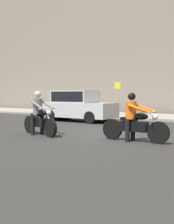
{
  "coord_description": "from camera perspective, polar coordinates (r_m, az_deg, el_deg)",
  "views": [
    {
      "loc": [
        5.19,
        -9.37,
        1.48
      ],
      "look_at": [
        -0.47,
        -0.9,
        0.85
      ],
      "focal_mm": 45.26,
      "sensor_mm": 36.0,
      "label": 1
    }
  ],
  "objects": [
    {
      "name": "ground_plane",
      "position": [
        10.81,
        4.73,
        -4.36
      ],
      "size": [
        80.0,
        80.0,
        0.0
      ],
      "primitive_type": "plane",
      "color": "#292929"
    },
    {
      "name": "sidewalk_slab",
      "position": [
        18.19,
        17.05,
        -1.09
      ],
      "size": [
        40.0,
        4.4,
        0.14
      ],
      "primitive_type": "cube",
      "color": "gray",
      "rests_on": "ground_plane"
    },
    {
      "name": "motorcycle_with_rider_orange_stripe",
      "position": [
        9.03,
        9.49,
        -1.92
      ],
      "size": [
        2.25,
        0.7,
        1.55
      ],
      "color": "black",
      "rests_on": "ground_plane"
    },
    {
      "name": "motorcycle_with_rider_gray",
      "position": [
        10.51,
        -9.63,
        -1.02
      ],
      "size": [
        2.11,
        0.88,
        1.62
      ],
      "color": "black",
      "rests_on": "ground_plane"
    },
    {
      "name": "parked_sedan_silver",
      "position": [
        15.79,
        -1.99,
        1.33
      ],
      "size": [
        4.21,
        1.82,
        1.72
      ],
      "color": "#B2B5BA",
      "rests_on": "ground_plane"
    },
    {
      "name": "street_sign_post",
      "position": [
        19.82,
        6.22,
        3.57
      ],
      "size": [
        0.44,
        0.08,
        2.23
      ],
      "color": "gray",
      "rests_on": "sidewalk_slab"
    }
  ]
}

